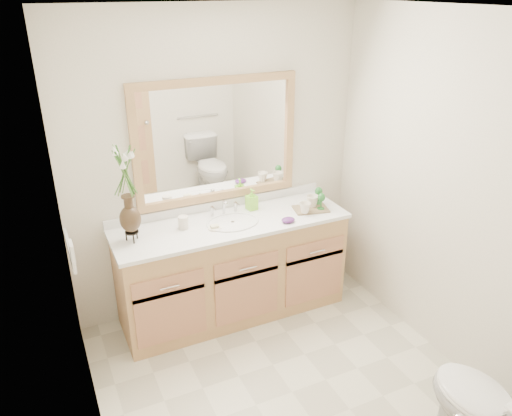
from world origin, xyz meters
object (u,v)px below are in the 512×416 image
flower_vase (125,176)px  tumbler (183,222)px  toilet (488,414)px  soap_bottle (252,200)px  tray (311,209)px

flower_vase → tumbler: (0.39, 0.04, -0.44)m
toilet → flower_vase: flower_vase is taller
soap_bottle → tray: soap_bottle is taller
flower_vase → soap_bottle: (1.00, 0.13, -0.41)m
flower_vase → tumbler: size_ratio=7.38×
toilet → tray: size_ratio=2.74×
toilet → tumbler: tumbler is taller
toilet → tumbler: 2.31m
toilet → tray: 1.92m
toilet → flower_vase: (-1.46, 1.95, 0.95)m
tray → soap_bottle: bearing=166.3°
toilet → tumbler: bearing=-61.6°
toilet → flower_vase: bearing=-53.1°
toilet → flower_vase: 2.61m
soap_bottle → tumbler: bearing=-179.8°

